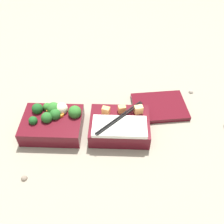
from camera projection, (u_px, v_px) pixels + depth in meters
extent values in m
plane|color=gray|center=(81.00, 128.00, 0.86)|extent=(3.00, 3.00, 0.00)
cube|color=#510F19|center=(53.00, 125.00, 0.83)|extent=(0.19, 0.14, 0.05)
sphere|color=#2D7028|center=(75.00, 112.00, 0.82)|extent=(0.04, 0.04, 0.04)
sphere|color=#2D7028|center=(47.00, 107.00, 0.84)|extent=(0.03, 0.03, 0.03)
sphere|color=#2D7028|center=(54.00, 109.00, 0.83)|extent=(0.04, 0.04, 0.04)
sphere|color=#236023|center=(47.00, 118.00, 0.81)|extent=(0.04, 0.04, 0.04)
sphere|color=#236023|center=(55.00, 115.00, 0.81)|extent=(0.04, 0.04, 0.04)
sphere|color=#19511E|center=(37.00, 109.00, 0.83)|extent=(0.04, 0.04, 0.04)
sphere|color=#19511E|center=(33.00, 121.00, 0.80)|extent=(0.03, 0.03, 0.03)
cylinder|color=orange|center=(50.00, 110.00, 0.84)|extent=(0.03, 0.03, 0.01)
cylinder|color=orange|center=(61.00, 114.00, 0.82)|extent=(0.03, 0.03, 0.01)
sphere|color=beige|center=(62.00, 109.00, 0.83)|extent=(0.04, 0.04, 0.04)
cube|color=#510F19|center=(119.00, 126.00, 0.83)|extent=(0.19, 0.14, 0.05)
cube|color=white|center=(120.00, 127.00, 0.79)|extent=(0.16, 0.08, 0.01)
cube|color=#F4A356|center=(106.00, 110.00, 0.83)|extent=(0.03, 0.02, 0.02)
cube|color=#F4A356|center=(122.00, 109.00, 0.83)|extent=(0.03, 0.02, 0.02)
cube|color=#EAB266|center=(139.00, 110.00, 0.83)|extent=(0.03, 0.02, 0.03)
cylinder|color=black|center=(121.00, 118.00, 0.80)|extent=(0.14, 0.14, 0.01)
cylinder|color=black|center=(119.00, 117.00, 0.80)|extent=(0.14, 0.14, 0.01)
cube|color=#510F19|center=(159.00, 107.00, 0.92)|extent=(0.20, 0.16, 0.02)
sphere|color=#7A6B5B|center=(24.00, 178.00, 0.73)|extent=(0.02, 0.02, 0.02)
sphere|color=gray|center=(191.00, 92.00, 0.98)|extent=(0.02, 0.02, 0.02)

